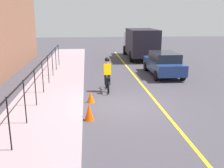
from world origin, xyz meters
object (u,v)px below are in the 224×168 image
traffic_cone_near (91,97)px  patrol_sedan (163,63)px  cyclist_lead (107,75)px  box_truck_background (140,42)px  traffic_cone_far (89,112)px

traffic_cone_near → patrol_sedan: bearing=-43.9°
cyclist_lead → traffic_cone_near: 2.08m
patrol_sedan → traffic_cone_near: 7.23m
cyclist_lead → traffic_cone_near: (-1.74, 0.92, -0.67)m
box_truck_background → traffic_cone_far: box_truck_background is taller
patrol_sedan → traffic_cone_near: bearing=136.7°
patrol_sedan → traffic_cone_far: 8.93m
patrol_sedan → cyclist_lead: bearing=130.9°
patrol_sedan → box_truck_background: 7.36m
box_truck_background → cyclist_lead: bearing=161.1°
patrol_sedan → box_truck_background: bearing=1.3°
cyclist_lead → traffic_cone_far: size_ratio=2.72×
cyclist_lead → traffic_cone_near: cyclist_lead is taller
traffic_cone_far → box_truck_background: bearing=-18.9°
traffic_cone_far → patrol_sedan: bearing=-34.8°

